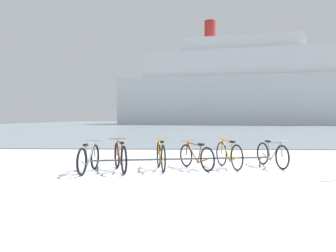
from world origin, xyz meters
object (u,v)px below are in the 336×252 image
Objects in this scene: bicycle_1 at (120,157)px; bicycle_4 at (229,155)px; bicycle_2 at (161,156)px; bicycle_3 at (196,156)px; bicycle_5 at (272,154)px; ferry_ship at (246,89)px; bicycle_0 at (89,158)px.

bicycle_4 is at bearing 12.67° from bicycle_1.
bicycle_2 reaches higher than bicycle_3.
bicycle_2 is 1.90m from bicycle_4.
bicycle_2 is 3.18m from bicycle_5.
bicycle_5 is (2.17, 0.45, 0.01)m from bicycle_3.
bicycle_2 is 0.03× the size of ferry_ship.
bicycle_1 is 62.26m from ferry_ship.
bicycle_2 reaches higher than bicycle_4.
bicycle_4 is (0.91, 0.20, 0.03)m from bicycle_3.
bicycle_0 reaches higher than bicycle_3.
bicycle_0 is 2.85m from bicycle_3.
bicycle_3 is at bearing 12.89° from bicycle_1.
ferry_ship reaches higher than bicycle_5.
bicycle_0 is 1.05× the size of bicycle_5.
bicycle_2 is at bearing -168.52° from bicycle_5.
bicycle_4 is (2.91, 0.65, -0.00)m from bicycle_1.
bicycle_0 is at bearing -163.87° from bicycle_2.
bicycle_3 is (0.95, 0.18, -0.04)m from bicycle_2.
ferry_ship reaches higher than bicycle_1.
bicycle_5 is at bearing -100.02° from ferry_ship.
bicycle_2 is at bearing -169.37° from bicycle_3.
ferry_ship is at bearing 76.33° from bicycle_1.
bicycle_3 is (2.76, 0.70, -0.02)m from bicycle_0.
bicycle_1 is at bearing -167.65° from bicycle_5.
bicycle_3 is at bearing 10.63° from bicycle_2.
bicycle_2 is (1.05, 0.28, 0.00)m from bicycle_1.
bicycle_5 is at bearing 12.35° from bicycle_1.
bicycle_3 is at bearing 14.26° from bicycle_0.
bicycle_5 is 60.53m from ferry_ship.
ferry_ship reaches higher than bicycle_4.
bicycle_0 is at bearing -166.79° from bicycle_5.
bicycle_1 is (0.76, 0.24, 0.02)m from bicycle_0.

